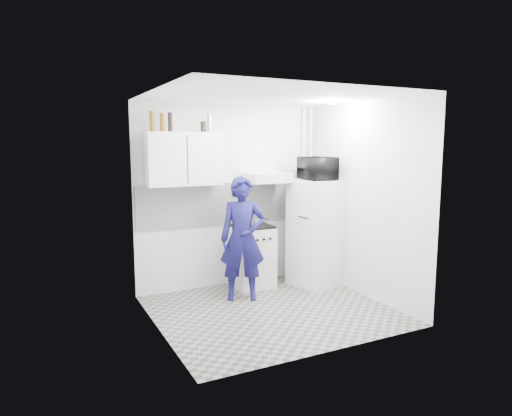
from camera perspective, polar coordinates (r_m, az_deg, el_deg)
name	(u,v)px	position (r m, az deg, el deg)	size (l,w,h in m)	color
floor	(272,310)	(5.79, 1.96, -12.68)	(2.80, 2.80, 0.00)	gray
ceiling	(273,96)	(5.45, 2.09, 13.85)	(2.80, 2.80, 0.00)	white
wall_back	(231,196)	(6.59, -3.19, 1.50)	(2.80, 2.80, 0.00)	white
wall_left	(157,215)	(4.96, -12.33, -0.82)	(2.60, 2.60, 0.00)	white
wall_right	(364,200)	(6.26, 13.36, 0.95)	(2.60, 2.60, 0.00)	white
person	(243,239)	(5.98, -1.68, -3.86)	(0.59, 0.39, 1.63)	#131147
stove	(252,257)	(6.61, -0.53, -6.11)	(0.54, 0.54, 0.87)	silver
fridge	(317,233)	(6.68, 7.58, -3.07)	(0.64, 0.64, 1.54)	white
stove_top	(252,226)	(6.51, -0.53, -2.27)	(0.52, 0.52, 0.03)	black
saucepan	(255,222)	(6.51, -0.11, -1.72)	(0.17, 0.17, 0.09)	silver
microwave	(318,168)	(6.57, 7.73, 4.93)	(0.40, 0.59, 0.32)	black
bottle_a	(152,121)	(6.01, -12.89, 10.51)	(0.06, 0.06, 0.26)	brown
bottle_b	(162,123)	(6.05, -11.64, 10.43)	(0.06, 0.06, 0.23)	brown
bottle_c	(170,122)	(6.07, -10.67, 10.50)	(0.06, 0.06, 0.25)	black
canister_b	(203,127)	(6.21, -6.59, 10.05)	(0.08, 0.08, 0.14)	black
bottle_e	(209,123)	(6.24, -5.86, 10.51)	(0.06, 0.06, 0.24)	silver
upper_cabinet	(183,159)	(6.12, -9.06, 6.08)	(1.00, 0.35, 0.70)	white
range_hood	(266,177)	(6.53, 1.30, 3.83)	(0.60, 0.50, 0.14)	silver
backsplash	(231,203)	(6.58, -3.13, 0.62)	(2.74, 0.03, 0.60)	white
pipe_a	(310,192)	(7.13, 6.71, 1.96)	(0.05, 0.05, 2.60)	silver
pipe_b	(303,193)	(7.07, 5.89, 1.91)	(0.04, 0.04, 2.60)	silver
ceiling_spot_fixture	(333,103)	(6.15, 9.59, 12.80)	(0.10, 0.10, 0.02)	white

